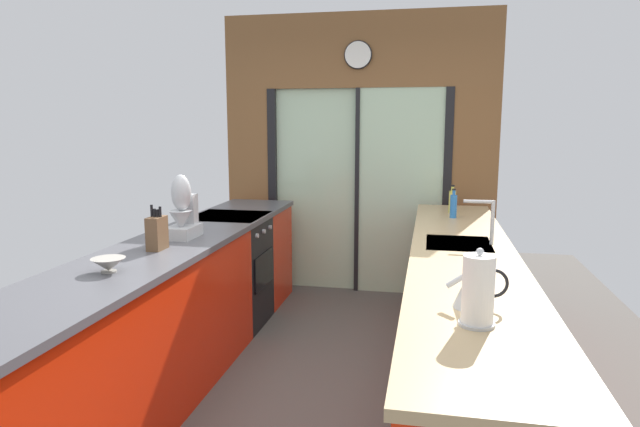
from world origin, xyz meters
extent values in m
cube|color=#4C4742|center=(0.00, 0.60, -0.01)|extent=(5.04, 7.60, 0.02)
cube|color=brown|center=(0.00, 2.40, 2.35)|extent=(2.64, 0.08, 0.70)
cube|color=#B2D1AD|center=(-0.42, 2.42, 1.00)|extent=(0.80, 0.02, 2.00)
cube|color=#B2D1AD|center=(0.42, 2.38, 1.00)|extent=(0.80, 0.02, 2.00)
cube|color=black|center=(-0.86, 2.40, 1.00)|extent=(0.08, 0.10, 2.00)
cube|color=black|center=(0.86, 2.40, 1.00)|extent=(0.08, 0.10, 2.00)
cube|color=black|center=(0.00, 2.40, 1.00)|extent=(0.04, 0.10, 2.00)
cube|color=brown|center=(-1.11, 2.40, 1.00)|extent=(0.42, 0.08, 2.00)
cube|color=brown|center=(1.11, 2.40, 1.00)|extent=(0.42, 0.08, 2.00)
cylinder|color=white|center=(0.00, 2.34, 2.30)|extent=(0.24, 0.03, 0.24)
torus|color=black|center=(0.00, 2.34, 2.30)|extent=(0.26, 0.02, 0.26)
cube|color=red|center=(-0.91, -0.33, 0.44)|extent=(0.58, 2.55, 0.88)
cube|color=red|center=(-0.91, 1.88, 0.44)|extent=(0.58, 0.65, 0.88)
cube|color=#4C4C51|center=(-0.91, 0.30, 0.90)|extent=(0.62, 3.80, 0.04)
cube|color=red|center=(0.91, 0.30, 0.44)|extent=(0.58, 3.80, 0.88)
cube|color=tan|center=(0.91, 0.30, 0.90)|extent=(0.62, 3.80, 0.04)
cube|color=#B7BABC|center=(0.89, 0.55, 0.90)|extent=(0.40, 0.48, 0.05)
cylinder|color=#B7BABC|center=(1.09, 0.55, 1.06)|extent=(0.02, 0.02, 0.28)
cylinder|color=#B7BABC|center=(1.00, 0.55, 1.19)|extent=(0.18, 0.02, 0.02)
cube|color=black|center=(-0.91, 1.25, 0.44)|extent=(0.58, 0.60, 0.88)
cube|color=black|center=(-0.61, 1.25, 0.48)|extent=(0.01, 0.48, 0.28)
cube|color=black|center=(-0.91, 1.25, 0.91)|extent=(0.58, 0.60, 0.03)
cylinder|color=#B7BABC|center=(-0.61, 1.07, 0.80)|extent=(0.02, 0.04, 0.04)
cylinder|color=#B7BABC|center=(-0.61, 1.25, 0.80)|extent=(0.02, 0.04, 0.04)
cylinder|color=#B7BABC|center=(-0.61, 1.43, 0.80)|extent=(0.02, 0.04, 0.04)
cylinder|color=gray|center=(-0.89, -0.51, 0.92)|extent=(0.08, 0.08, 0.01)
cone|color=gray|center=(-0.89, -0.51, 0.96)|extent=(0.17, 0.17, 0.07)
cube|color=brown|center=(-0.89, 0.01, 1.02)|extent=(0.08, 0.14, 0.20)
cylinder|color=black|center=(-0.92, 0.01, 1.15)|extent=(0.02, 0.02, 0.08)
cylinder|color=black|center=(-0.90, 0.01, 1.14)|extent=(0.02, 0.02, 0.06)
cylinder|color=black|center=(-0.88, 0.01, 1.14)|extent=(0.02, 0.02, 0.06)
cylinder|color=black|center=(-0.86, 0.01, 1.15)|extent=(0.02, 0.02, 0.07)
cube|color=#B7BABC|center=(-0.89, 0.36, 0.96)|extent=(0.17, 0.26, 0.08)
cube|color=#B7BABC|center=(-0.89, 0.46, 1.10)|extent=(0.10, 0.08, 0.20)
ellipsoid|color=#B7BABC|center=(-0.89, 0.35, 1.22)|extent=(0.13, 0.12, 0.24)
cone|color=#B7BABC|center=(-0.89, 0.33, 1.04)|extent=(0.15, 0.15, 0.13)
cone|color=#B7BABC|center=(0.89, -0.71, 1.02)|extent=(0.16, 0.16, 0.19)
sphere|color=black|center=(0.89, -0.71, 1.13)|extent=(0.03, 0.03, 0.03)
cylinder|color=#B7BABC|center=(0.82, -0.71, 1.03)|extent=(0.08, 0.02, 0.07)
torus|color=black|center=(0.97, -0.71, 1.03)|extent=(0.12, 0.01, 0.12)
cylinder|color=#286BB7|center=(0.89, 1.50, 1.01)|extent=(0.05, 0.05, 0.18)
cylinder|color=#286BB7|center=(0.89, 1.50, 1.12)|extent=(0.02, 0.02, 0.04)
cylinder|color=black|center=(0.89, 1.50, 1.15)|extent=(0.03, 0.03, 0.01)
cylinder|color=#D1CC4C|center=(0.89, 1.77, 1.01)|extent=(0.06, 0.06, 0.18)
cylinder|color=#D1CC4C|center=(0.89, 1.77, 1.12)|extent=(0.03, 0.03, 0.04)
cylinder|color=black|center=(0.89, 1.77, 1.15)|extent=(0.03, 0.03, 0.01)
cylinder|color=#B7BABC|center=(0.89, -0.91, 0.93)|extent=(0.14, 0.14, 0.01)
cylinder|color=white|center=(0.89, -0.91, 1.06)|extent=(0.12, 0.12, 0.26)
sphere|color=#B7BABC|center=(0.89, -0.91, 1.20)|extent=(0.03, 0.03, 0.03)
camera|label=1|loc=(0.70, -2.97, 1.67)|focal=31.02mm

